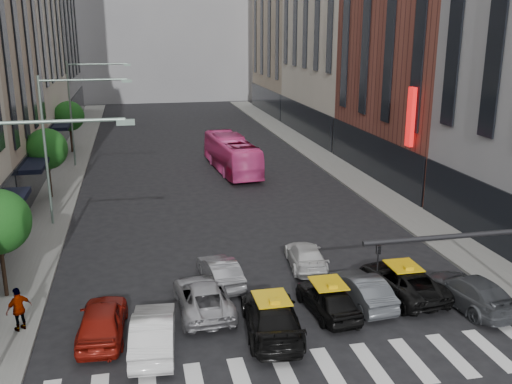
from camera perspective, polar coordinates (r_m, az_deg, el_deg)
sidewalk_left at (r=47.14m, az=-18.81°, el=0.81°), size 3.00×96.00×0.15m
sidewalk_right at (r=49.86m, az=8.41°, el=2.30°), size 3.00×96.00×0.15m
building_left_d at (r=81.16m, az=-21.15°, el=17.29°), size 8.00×18.00×30.00m
building_right_b at (r=48.05m, az=16.81°, el=16.86°), size 8.00×18.00×26.00m
building_right_d at (r=83.50m, az=3.80°, el=17.52°), size 8.00×18.00×28.00m
tree_mid at (r=42.53m, az=-20.20°, el=4.06°), size 2.88×2.88×4.95m
tree_far at (r=58.19m, az=-18.19°, el=7.23°), size 2.88×2.88×4.95m
streetlamp_near at (r=20.63m, az=-23.70°, el=-1.81°), size 5.38×0.25×9.00m
streetlamp_mid at (r=36.05m, az=-18.98°, el=5.83°), size 5.38×0.25×9.00m
streetlamp_far at (r=51.82m, az=-17.08°, el=8.85°), size 5.38×0.25×9.00m
liberty_sign at (r=40.20m, az=15.22°, el=7.24°), size 0.30×0.70×4.00m
car_red at (r=23.67m, az=-15.14°, el=-12.25°), size 2.04×4.51×1.50m
car_white_front at (r=22.45m, az=-10.24°, el=-13.59°), size 1.94×4.62×1.49m
car_silver at (r=24.99m, az=-5.30°, el=-10.35°), size 2.39×4.90×1.34m
taxi_left at (r=23.17m, az=1.55°, el=-12.29°), size 2.59×5.38×1.51m
taxi_center at (r=24.83m, az=7.19°, el=-10.54°), size 2.04×4.21×1.38m
car_grey_mid at (r=25.90m, az=10.56°, el=-9.55°), size 1.79×4.24×1.36m
taxi_right at (r=27.10m, az=14.42°, el=-8.56°), size 2.83×5.26×1.40m
car_grey_curb at (r=26.94m, az=20.62°, el=-9.27°), size 2.55×5.04×1.40m
car_row2_left at (r=27.34m, az=-3.61°, el=-7.94°), size 1.92×4.12×1.31m
car_row2_right at (r=29.31m, az=4.99°, el=-6.36°), size 2.17×4.40×1.23m
bus at (r=48.46m, az=-2.45°, el=3.79°), size 3.37×10.92×3.00m
pedestrian_far at (r=24.86m, az=-22.62°, el=-10.75°), size 1.12×1.01×1.82m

